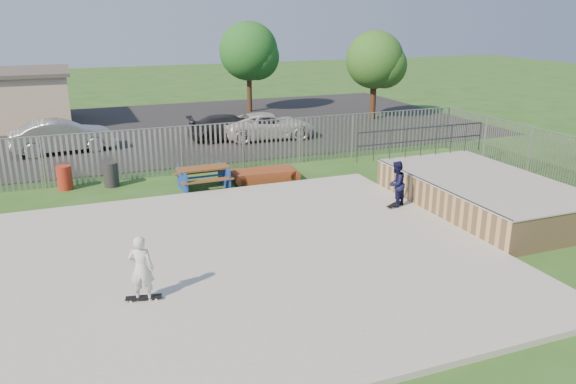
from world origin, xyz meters
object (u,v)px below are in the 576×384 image
object	(u,v)px
trash_bin_red	(65,178)
picnic_table	(204,178)
skater_navy	(396,184)
trash_bin_grey	(111,175)
tree_right	(375,60)
skater_white	(141,268)
car_dark	(231,127)
car_white	(269,126)
car_silver	(62,136)
tree_mid	(249,51)
funbox	(265,175)

from	to	relation	value
trash_bin_red	picnic_table	bearing A→B (deg)	-19.71
skater_navy	trash_bin_grey	bearing A→B (deg)	-66.05
tree_right	skater_white	xyz separation A→B (m)	(-16.49, -18.69, -2.68)
skater_navy	car_dark	bearing A→B (deg)	-110.35
picnic_table	car_white	bearing A→B (deg)	52.80
tree_right	car_silver	bearing A→B (deg)	-172.56
tree_mid	skater_navy	size ratio (longest dim) A/B	3.78
skater_navy	skater_white	distance (m)	9.40
trash_bin_grey	tree_right	xyz separation A→B (m)	(16.37, 8.86, 3.14)
tree_mid	funbox	bearing A→B (deg)	-105.60
car_silver	car_white	xyz separation A→B (m)	(10.09, -0.69, -0.10)
car_dark	tree_mid	xyz separation A→B (m)	(3.57, 8.05, 3.28)
skater_white	tree_right	bearing A→B (deg)	-110.14
skater_white	car_silver	bearing A→B (deg)	-63.43
trash_bin_red	tree_right	size ratio (longest dim) A/B	0.17
trash_bin_red	skater_navy	world-z (taller)	skater_navy
car_dark	tree_mid	size ratio (longest dim) A/B	0.76
tree_mid	skater_navy	xyz separation A→B (m)	(-1.50, -20.61, -3.03)
car_white	skater_navy	bearing A→B (deg)	-176.19
car_silver	car_white	size ratio (longest dim) A/B	0.96
car_white	skater_navy	distance (m)	12.15
picnic_table	skater_navy	world-z (taller)	skater_navy
picnic_table	trash_bin_red	bearing A→B (deg)	158.55
car_white	car_dark	bearing A→B (deg)	80.99
funbox	car_dark	size ratio (longest dim) A/B	0.51
tree_right	tree_mid	bearing A→B (deg)	139.08
funbox	car_silver	world-z (taller)	car_silver
picnic_table	tree_mid	distance (m)	17.60
car_silver	skater_white	bearing A→B (deg)	178.19
car_white	skater_white	xyz separation A→B (m)	(-8.58, -15.65, 0.23)
funbox	trash_bin_grey	distance (m)	5.90
car_dark	car_white	xyz separation A→B (m)	(1.92, -0.41, 0.03)
funbox	tree_right	xyz separation A→B (m)	(10.65, 10.29, 3.39)
tree_right	skater_navy	world-z (taller)	tree_right
car_silver	skater_white	xyz separation A→B (m)	(1.51, -16.34, 0.13)
picnic_table	funbox	distance (m)	2.50
trash_bin_grey	car_dark	distance (m)	9.03
skater_navy	funbox	bearing A→B (deg)	-89.22
funbox	skater_navy	xyz separation A→B (m)	(2.89, -4.90, 0.71)
car_silver	picnic_table	bearing A→B (deg)	-155.91
funbox	trash_bin_red	bearing A→B (deg)	171.21
skater_navy	car_silver	bearing A→B (deg)	-81.14
picnic_table	tree_mid	world-z (taller)	tree_mid
car_white	tree_right	xyz separation A→B (m)	(7.91, 3.04, 2.91)
funbox	tree_mid	distance (m)	16.74
picnic_table	skater_white	bearing A→B (deg)	-113.67
trash_bin_red	skater_navy	xyz separation A→B (m)	(10.26, -6.56, 0.47)
trash_bin_grey	skater_navy	size ratio (longest dim) A/B	0.60
picnic_table	trash_bin_grey	distance (m)	3.56
trash_bin_red	car_dark	xyz separation A→B (m)	(8.18, 6.01, 0.21)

